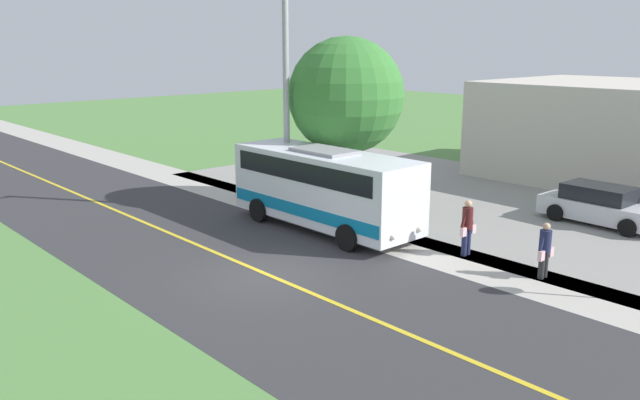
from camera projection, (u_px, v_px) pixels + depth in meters
ground_plane at (268, 275)px, 18.66m from camera, size 120.00×120.00×0.00m
road_surface at (268, 275)px, 18.66m from camera, size 8.00×100.00×0.01m
sidewalk at (386, 239)px, 22.08m from camera, size 2.40×100.00×0.01m
parking_lot_surface at (568, 218)px, 24.66m from camera, size 14.00×36.00×0.01m
road_centre_line at (268, 275)px, 18.66m from camera, size 0.16×100.00×0.00m
shuttle_bus_front at (324, 185)px, 22.92m from camera, size 2.62×7.80×2.95m
pedestrian_with_bags at (545, 249)px, 18.22m from camera, size 0.72×0.34×1.66m
pedestrian_waiting at (467, 226)px, 20.17m from camera, size 0.72×0.34×1.82m
street_light_pole at (284, 92)px, 24.37m from camera, size 1.97×0.24×8.74m
parked_car_near at (601, 206)px, 23.81m from camera, size 2.12×4.45×1.45m
tree_curbside at (346, 96)px, 25.46m from camera, size 4.68×4.68×6.90m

